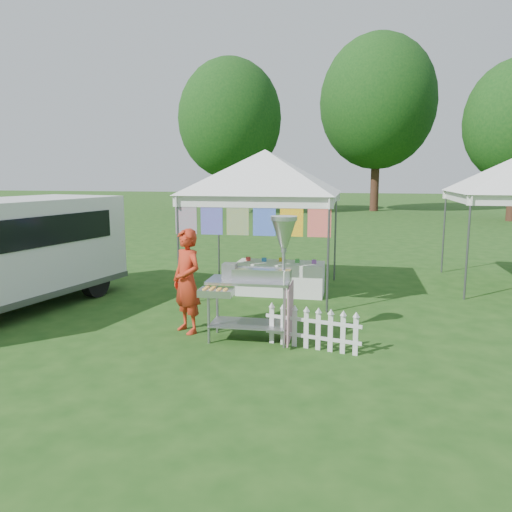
# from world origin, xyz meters

# --- Properties ---
(ground) EXTENTS (120.00, 120.00, 0.00)m
(ground) POSITION_xyz_m (0.00, 0.00, 0.00)
(ground) COLOR #1C4513
(ground) RESTS_ON ground
(canopy_main) EXTENTS (4.24, 4.24, 3.45)m
(canopy_main) POSITION_xyz_m (0.00, 3.49, 2.99)
(canopy_main) COLOR #59595E
(canopy_main) RESTS_ON ground
(tree_left) EXTENTS (6.40, 6.40, 9.53)m
(tree_left) POSITION_xyz_m (-6.00, 24.00, 5.83)
(tree_left) COLOR #351F13
(tree_left) RESTS_ON ground
(tree_mid) EXTENTS (7.60, 7.60, 11.52)m
(tree_mid) POSITION_xyz_m (3.00, 28.00, 7.14)
(tree_mid) COLOR #351F13
(tree_mid) RESTS_ON ground
(donut_cart) EXTENTS (1.36, 0.96, 1.89)m
(donut_cart) POSITION_xyz_m (0.55, 0.29, 1.11)
(donut_cart) COLOR gray
(donut_cart) RESTS_ON ground
(vendor) EXTENTS (0.72, 0.68, 1.66)m
(vendor) POSITION_xyz_m (-0.69, 0.48, 0.83)
(vendor) COLOR red
(vendor) RESTS_ON ground
(cargo_van) EXTENTS (2.91, 5.20, 2.04)m
(cargo_van) POSITION_xyz_m (-4.43, 1.06, 1.10)
(cargo_van) COLOR silver
(cargo_van) RESTS_ON ground
(picket_fence) EXTENTS (1.41, 0.35, 0.56)m
(picket_fence) POSITION_xyz_m (1.33, 0.07, 0.29)
(picket_fence) COLOR silver
(picket_fence) RESTS_ON ground
(display_table) EXTENTS (1.80, 0.70, 0.68)m
(display_table) POSITION_xyz_m (0.37, 3.28, 0.34)
(display_table) COLOR white
(display_table) RESTS_ON ground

